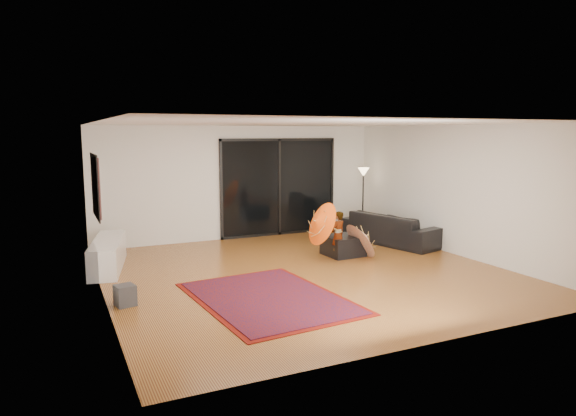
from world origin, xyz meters
TOP-DOWN VIEW (x-y plane):
  - floor at (0.00, 0.00)m, footprint 7.00×7.00m
  - ceiling at (0.00, 0.00)m, footprint 7.00×7.00m
  - wall_back at (0.00, 3.50)m, footprint 7.00×0.00m
  - wall_front at (0.00, -3.50)m, footprint 7.00×0.00m
  - wall_left at (-3.50, 0.00)m, footprint 0.00×7.00m
  - wall_right at (3.50, 0.00)m, footprint 0.00×7.00m
  - sliding_door at (1.00, 3.47)m, footprint 3.06×0.07m
  - painting at (-3.46, 1.00)m, footprint 0.04×1.28m
  - media_console at (-3.25, 1.83)m, footprint 0.90×2.05m
  - speaker at (-3.25, -0.48)m, footprint 0.32×0.32m
  - persian_rug at (-1.20, -1.09)m, footprint 2.28×3.03m
  - sofa at (2.95, 1.44)m, footprint 1.51×2.55m
  - ottoman at (1.31, 0.88)m, footprint 0.75×0.75m
  - floor_lamp at (3.10, 2.89)m, footprint 0.28×0.28m
  - child at (1.07, 0.69)m, footprint 0.41×0.33m
  - parasol_orange at (0.52, 0.64)m, footprint 0.51×0.89m
  - parasol_white at (1.67, 0.54)m, footprint 0.59×0.82m

SIDE VIEW (x-z plane):
  - floor at x=0.00m, z-range 0.00..0.00m
  - persian_rug at x=-1.20m, z-range 0.00..0.02m
  - speaker at x=-3.25m, z-range 0.00..0.31m
  - ottoman at x=1.31m, z-range 0.00..0.41m
  - media_console at x=-3.25m, z-range 0.00..0.55m
  - sofa at x=2.95m, z-range 0.00..0.70m
  - child at x=1.07m, z-range 0.00..0.97m
  - parasol_white at x=1.67m, z-range 0.04..0.97m
  - parasol_orange at x=0.52m, z-range 0.29..1.18m
  - sliding_door at x=1.00m, z-range 0.00..2.40m
  - floor_lamp at x=3.10m, z-range 0.48..2.14m
  - wall_back at x=0.00m, z-range -2.15..4.85m
  - wall_front at x=0.00m, z-range -2.15..4.85m
  - wall_left at x=-3.50m, z-range -2.15..4.85m
  - wall_right at x=3.50m, z-range -2.15..4.85m
  - painting at x=-3.46m, z-range 1.11..2.19m
  - ceiling at x=0.00m, z-range 2.70..2.70m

